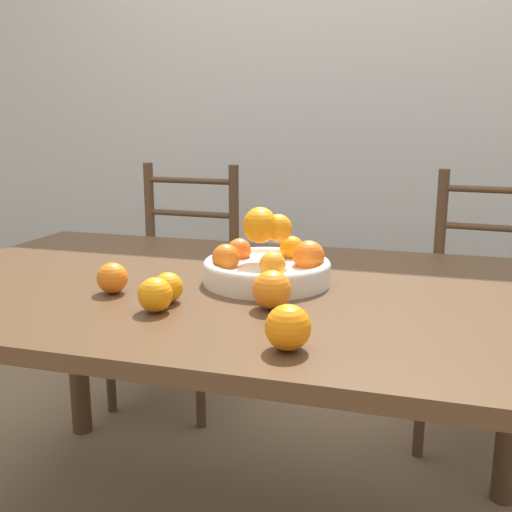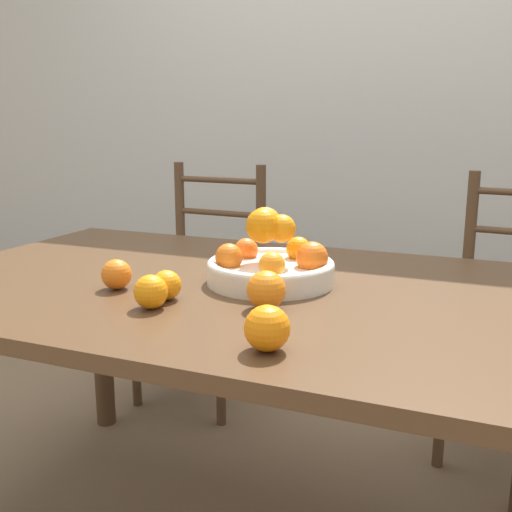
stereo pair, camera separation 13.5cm
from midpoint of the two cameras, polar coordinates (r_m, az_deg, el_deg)
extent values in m
cube|color=beige|center=(2.89, 6.29, 16.42)|extent=(8.00, 0.06, 2.60)
cube|color=#4C331E|center=(1.46, -5.37, -3.37)|extent=(1.60, 1.00, 0.03)
cylinder|color=#4C331E|center=(2.26, -18.40, -7.78)|extent=(0.07, 0.07, 0.69)
cylinder|color=silver|center=(1.45, -1.62, -1.70)|extent=(0.31, 0.31, 0.05)
torus|color=silver|center=(1.45, -1.62, -0.80)|extent=(0.31, 0.31, 0.02)
sphere|color=orange|center=(1.43, 2.35, -0.07)|extent=(0.08, 0.08, 0.08)
sphere|color=orange|center=(1.52, 0.87, 0.73)|extent=(0.06, 0.06, 0.06)
sphere|color=orange|center=(1.52, -4.04, 0.51)|extent=(0.06, 0.06, 0.06)
sphere|color=orange|center=(1.43, -5.60, -0.21)|extent=(0.07, 0.07, 0.07)
sphere|color=orange|center=(1.34, -1.29, -0.87)|extent=(0.06, 0.06, 0.06)
sphere|color=orange|center=(1.42, -0.59, 2.64)|extent=(0.07, 0.07, 0.07)
sphere|color=orange|center=(1.46, -2.27, 3.11)|extent=(0.08, 0.08, 0.08)
sphere|color=orange|center=(1.41, -2.37, 2.87)|extent=(0.08, 0.08, 0.08)
sphere|color=orange|center=(1.42, -16.20, -2.07)|extent=(0.07, 0.07, 0.07)
sphere|color=orange|center=(1.32, -11.30, -3.00)|extent=(0.07, 0.07, 0.07)
sphere|color=orange|center=(1.25, -1.57, -3.26)|extent=(0.08, 0.08, 0.08)
sphere|color=orange|center=(1.26, -12.64, -3.67)|extent=(0.07, 0.07, 0.07)
sphere|color=orange|center=(1.03, -0.71, -6.89)|extent=(0.08, 0.08, 0.08)
cylinder|color=#513823|center=(2.41, -15.38, -9.20)|extent=(0.04, 0.04, 0.46)
cylinder|color=#513823|center=(2.23, -7.11, -10.66)|extent=(0.04, 0.04, 0.46)
cylinder|color=#513823|center=(2.63, -11.33, -1.61)|extent=(0.04, 0.04, 0.94)
cylinder|color=#513823|center=(2.46, -3.64, -2.35)|extent=(0.04, 0.04, 0.94)
cube|color=#513823|center=(2.38, -9.52, -2.92)|extent=(0.43, 0.42, 0.04)
cylinder|color=#513823|center=(2.51, -7.70, 0.93)|extent=(0.38, 0.04, 0.02)
cylinder|color=#513823|center=(2.49, -7.79, 3.99)|extent=(0.38, 0.04, 0.02)
cylinder|color=#513823|center=(2.47, -7.89, 7.11)|extent=(0.38, 0.04, 0.02)
cylinder|color=#513823|center=(2.09, 13.67, -12.64)|extent=(0.04, 0.04, 0.46)
cylinder|color=#513823|center=(2.34, 15.20, -3.59)|extent=(0.04, 0.04, 0.94)
cube|color=#513823|center=(2.16, 19.70, -5.19)|extent=(0.45, 0.43, 0.04)
cylinder|color=#513823|center=(2.30, 20.10, -0.84)|extent=(0.38, 0.06, 0.02)
cylinder|color=#513823|center=(2.27, 20.36, 2.49)|extent=(0.38, 0.06, 0.02)
cylinder|color=#513823|center=(2.25, 20.62, 5.89)|extent=(0.38, 0.06, 0.02)
camera|label=1|loc=(0.07, -92.86, -0.65)|focal=42.00mm
camera|label=2|loc=(0.07, 87.14, 0.65)|focal=42.00mm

